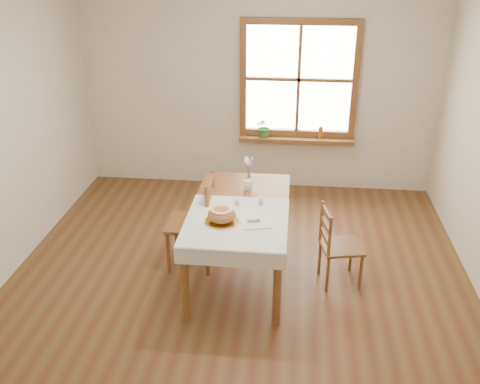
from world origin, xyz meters
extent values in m
plane|color=brown|center=(0.00, 0.00, 0.00)|extent=(5.00, 5.00, 0.00)
cube|color=beige|center=(0.00, 2.50, 1.30)|extent=(4.50, 0.10, 2.60)
cube|color=silver|center=(0.00, 0.00, 2.60)|extent=(4.50, 5.00, 0.10)
cube|color=brown|center=(0.50, 2.46, 2.14)|extent=(1.46, 0.08, 0.08)
cube|color=brown|center=(0.50, 2.46, 0.76)|extent=(1.46, 0.08, 0.08)
cube|color=brown|center=(-0.19, 2.46, 1.45)|extent=(0.08, 0.08, 1.30)
cube|color=brown|center=(1.19, 2.46, 1.45)|extent=(0.08, 0.08, 1.30)
cube|color=brown|center=(0.50, 2.46, 1.45)|extent=(0.04, 0.06, 1.30)
cube|color=brown|center=(0.50, 2.46, 1.45)|extent=(1.30, 0.06, 0.04)
cube|color=white|center=(0.50, 2.49, 1.45)|extent=(1.30, 0.01, 1.30)
cube|color=brown|center=(0.50, 2.40, 0.69)|extent=(1.46, 0.20, 0.05)
cube|color=brown|center=(0.00, 0.30, 0.72)|extent=(0.90, 1.60, 0.05)
cylinder|color=brown|center=(-0.39, -0.44, 0.35)|extent=(0.07, 0.07, 0.70)
cylinder|color=brown|center=(0.39, -0.44, 0.35)|extent=(0.07, 0.07, 0.70)
cylinder|color=brown|center=(-0.39, 1.04, 0.35)|extent=(0.07, 0.07, 0.70)
cylinder|color=brown|center=(0.39, 1.04, 0.35)|extent=(0.07, 0.07, 0.70)
cube|color=silver|center=(0.00, 0.00, 0.76)|extent=(0.91, 0.99, 0.01)
cylinder|color=silver|center=(-0.13, -0.04, 0.77)|extent=(0.37, 0.37, 0.02)
ellipsoid|color=#AE6B3D|center=(-0.13, -0.04, 0.84)|extent=(0.25, 0.25, 0.14)
cube|color=silver|center=(0.18, -0.04, 0.77)|extent=(0.30, 0.27, 0.01)
cylinder|color=silver|center=(-0.03, 0.29, 0.80)|extent=(0.06, 0.06, 0.08)
cylinder|color=silver|center=(0.19, 0.32, 0.80)|extent=(0.05, 0.05, 0.09)
cylinder|color=silver|center=(0.04, 0.69, 0.79)|extent=(0.10, 0.10, 0.09)
imported|color=#37772F|center=(0.09, 2.40, 0.82)|extent=(0.29, 0.31, 0.20)
cylinder|color=#9E601D|center=(0.81, 2.40, 0.80)|extent=(0.07, 0.07, 0.17)
camera|label=1|loc=(0.47, -4.14, 3.00)|focal=40.00mm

